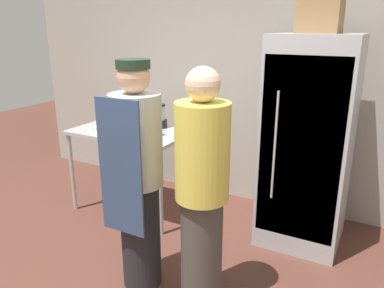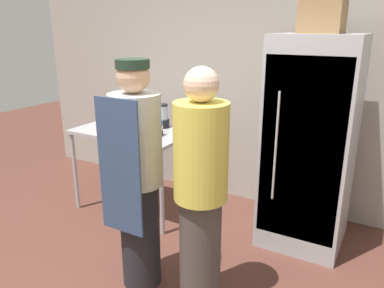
{
  "view_description": "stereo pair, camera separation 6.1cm",
  "coord_description": "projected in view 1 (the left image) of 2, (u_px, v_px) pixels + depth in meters",
  "views": [
    {
      "loc": [
        1.23,
        -1.73,
        1.97
      ],
      "look_at": [
        -0.07,
        0.7,
        1.1
      ],
      "focal_mm": 35.0,
      "sensor_mm": 36.0,
      "label": 1
    },
    {
      "loc": [
        1.28,
        -1.7,
        1.97
      ],
      "look_at": [
        -0.07,
        0.7,
        1.1
      ],
      "focal_mm": 35.0,
      "sensor_mm": 36.0,
      "label": 2
    }
  ],
  "objects": [
    {
      "name": "cardboard_storage_box",
      "position": [
        320.0,
        16.0,
        3.11
      ],
      "size": [
        0.35,
        0.35,
        0.28
      ],
      "color": "#937047",
      "rests_on": "refrigerator"
    },
    {
      "name": "back_wall",
      "position": [
        265.0,
        79.0,
        4.06
      ],
      "size": [
        6.4,
        0.12,
        2.86
      ],
      "primitive_type": "cube",
      "color": "#ADA89E",
      "rests_on": "ground_plane"
    },
    {
      "name": "prep_counter",
      "position": [
        131.0,
        139.0,
        4.0
      ],
      "size": [
        1.23,
        0.72,
        0.92
      ],
      "color": "#ADAFB5",
      "rests_on": "ground_plane"
    },
    {
      "name": "donut_box",
      "position": [
        111.0,
        126.0,
        3.95
      ],
      "size": [
        0.28,
        0.22,
        0.27
      ],
      "color": "silver",
      "rests_on": "prep_counter"
    },
    {
      "name": "person_customer",
      "position": [
        202.0,
        192.0,
        2.56
      ],
      "size": [
        0.37,
        0.37,
        1.74
      ],
      "color": "#47423D",
      "rests_on": "ground_plane"
    },
    {
      "name": "person_baker",
      "position": [
        138.0,
        176.0,
        2.75
      ],
      "size": [
        0.37,
        0.39,
        1.76
      ],
      "color": "#232328",
      "rests_on": "ground_plane"
    },
    {
      "name": "refrigerator",
      "position": [
        308.0,
        144.0,
        3.38
      ],
      "size": [
        0.73,
        0.76,
        1.91
      ],
      "color": "#ADAFB5",
      "rests_on": "ground_plane"
    },
    {
      "name": "binder_stack",
      "position": [
        141.0,
        129.0,
        3.72
      ],
      "size": [
        0.33,
        0.27,
        0.15
      ],
      "color": "#232328",
      "rests_on": "prep_counter"
    },
    {
      "name": "blender_pitcher",
      "position": [
        161.0,
        117.0,
        4.04
      ],
      "size": [
        0.13,
        0.13,
        0.26
      ],
      "color": "black",
      "rests_on": "prep_counter"
    }
  ]
}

